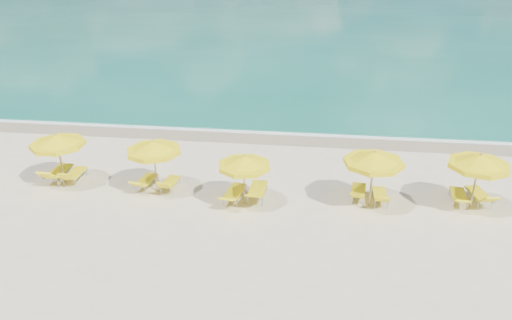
# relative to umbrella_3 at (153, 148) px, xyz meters

# --- Properties ---
(ground_plane) EXTENTS (120.00, 120.00, 0.00)m
(ground_plane) POSITION_rel_umbrella_3_xyz_m (4.16, -0.44, -2.00)
(ground_plane) COLOR beige
(ocean) EXTENTS (120.00, 80.00, 0.30)m
(ocean) POSITION_rel_umbrella_3_xyz_m (4.16, 47.56, -2.00)
(ocean) COLOR #126651
(ocean) RESTS_ON ground
(wet_sand_band) EXTENTS (120.00, 2.60, 0.01)m
(wet_sand_band) POSITION_rel_umbrella_3_xyz_m (4.16, 6.96, -2.00)
(wet_sand_band) COLOR tan
(wet_sand_band) RESTS_ON ground
(foam_line) EXTENTS (120.00, 1.20, 0.03)m
(foam_line) POSITION_rel_umbrella_3_xyz_m (4.16, 7.76, -2.00)
(foam_line) COLOR white
(foam_line) RESTS_ON ground
(whitecap_near) EXTENTS (14.00, 0.36, 0.05)m
(whitecap_near) POSITION_rel_umbrella_3_xyz_m (-1.84, 16.56, -2.00)
(whitecap_near) COLOR white
(whitecap_near) RESTS_ON ground
(whitecap_far) EXTENTS (18.00, 0.30, 0.05)m
(whitecap_far) POSITION_rel_umbrella_3_xyz_m (12.16, 23.56, -2.00)
(whitecap_far) COLOR white
(whitecap_far) RESTS_ON ground
(umbrella_2) EXTENTS (3.09, 3.09, 2.37)m
(umbrella_2) POSITION_rel_umbrella_3_xyz_m (-4.29, 0.16, 0.02)
(umbrella_2) COLOR tan
(umbrella_2) RESTS_ON ground
(umbrella_3) EXTENTS (2.32, 2.32, 2.35)m
(umbrella_3) POSITION_rel_umbrella_3_xyz_m (0.00, 0.00, 0.00)
(umbrella_3) COLOR tan
(umbrella_3) RESTS_ON ground
(umbrella_4) EXTENTS (2.54, 2.54, 2.18)m
(umbrella_4) POSITION_rel_umbrella_3_xyz_m (3.91, -0.68, -0.14)
(umbrella_4) COLOR tan
(umbrella_4) RESTS_ON ground
(umbrella_5) EXTENTS (2.83, 2.83, 2.43)m
(umbrella_5) POSITION_rel_umbrella_3_xyz_m (8.96, -0.18, 0.07)
(umbrella_5) COLOR tan
(umbrella_5) RESTS_ON ground
(umbrella_6) EXTENTS (2.62, 2.62, 2.41)m
(umbrella_6) POSITION_rel_umbrella_3_xyz_m (12.99, 0.12, 0.05)
(umbrella_6) COLOR tan
(umbrella_6) RESTS_ON ground
(lounger_2_left) EXTENTS (0.74, 1.98, 0.95)m
(lounger_2_left) POSITION_rel_umbrella_3_xyz_m (-4.67, 0.40, -1.75)
(lounger_2_left) COLOR #A5A8AD
(lounger_2_left) RESTS_ON ground
(lounger_2_right) EXTENTS (0.64, 1.73, 0.86)m
(lounger_2_right) POSITION_rel_umbrella_3_xyz_m (-3.90, 0.40, -1.78)
(lounger_2_right) COLOR #A5A8AD
(lounger_2_right) RESTS_ON ground
(lounger_3_left) EXTENTS (0.79, 1.75, 0.77)m
(lounger_3_left) POSITION_rel_umbrella_3_xyz_m (-0.55, 0.18, -1.79)
(lounger_3_left) COLOR #A5A8AD
(lounger_3_left) RESTS_ON ground
(lounger_3_right) EXTENTS (0.63, 1.60, 0.78)m
(lounger_3_right) POSITION_rel_umbrella_3_xyz_m (0.53, 0.17, -1.80)
(lounger_3_right) COLOR #A5A8AD
(lounger_3_right) RESTS_ON ground
(lounger_4_left) EXTENTS (0.89, 2.02, 0.71)m
(lounger_4_left) POSITION_rel_umbrella_3_xyz_m (3.45, -0.46, -1.78)
(lounger_4_left) COLOR #A5A8AD
(lounger_4_left) RESTS_ON ground
(lounger_4_right) EXTENTS (0.74, 2.06, 0.82)m
(lounger_4_right) POSITION_rel_umbrella_3_xyz_m (4.37, -0.17, -1.76)
(lounger_4_right) COLOR #A5A8AD
(lounger_4_right) RESTS_ON ground
(lounger_5_left) EXTENTS (0.80, 1.81, 0.82)m
(lounger_5_left) POSITION_rel_umbrella_3_xyz_m (8.53, 0.32, -1.78)
(lounger_5_left) COLOR #A5A8AD
(lounger_5_left) RESTS_ON ground
(lounger_5_right) EXTENTS (0.58, 1.65, 0.78)m
(lounger_5_right) POSITION_rel_umbrella_3_xyz_m (9.40, 0.12, -1.80)
(lounger_5_right) COLOR #A5A8AD
(lounger_5_right) RESTS_ON ground
(lounger_6_left) EXTENTS (0.74, 1.82, 0.70)m
(lounger_6_left) POSITION_rel_umbrella_3_xyz_m (12.58, 0.46, -1.79)
(lounger_6_left) COLOR #A5A8AD
(lounger_6_left) RESTS_ON ground
(lounger_6_right) EXTENTS (0.92, 1.89, 0.83)m
(lounger_6_right) POSITION_rel_umbrella_3_xyz_m (13.42, 0.61, -1.78)
(lounger_6_right) COLOR #A5A8AD
(lounger_6_right) RESTS_ON ground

